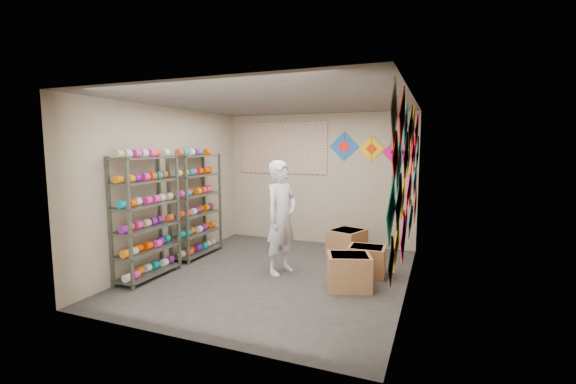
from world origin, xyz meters
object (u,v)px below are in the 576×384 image
at_px(shelf_rack_back, 196,205).
at_px(carton_b, 367,261).
at_px(shelf_rack_front, 147,218).
at_px(carton_c, 347,244).
at_px(carton_a, 349,272).
at_px(shopkeeper, 281,217).

height_order(shelf_rack_back, carton_b, shelf_rack_back).
distance_m(shelf_rack_front, carton_b, 3.50).
distance_m(carton_b, carton_c, 0.98).
distance_m(shelf_rack_back, carton_a, 3.14).
relative_size(carton_b, carton_c, 0.95).
bearing_deg(shopkeeper, shelf_rack_front, 134.57).
distance_m(shopkeeper, carton_c, 1.59).
xyz_separation_m(carton_a, carton_c, (-0.38, 1.52, 0.01)).
bearing_deg(shelf_rack_front, carton_b, 23.53).
xyz_separation_m(shelf_rack_front, shopkeeper, (1.83, 0.98, -0.04)).
bearing_deg(carton_c, carton_b, -39.15).
bearing_deg(carton_a, carton_c, 85.05).
distance_m(shelf_rack_front, carton_c, 3.50).
distance_m(shelf_rack_back, carton_c, 2.86).
bearing_deg(carton_a, shopkeeper, 146.82).
bearing_deg(carton_c, carton_a, -56.51).
relative_size(shelf_rack_back, carton_b, 3.35).
bearing_deg(carton_c, shelf_rack_back, -141.57).
xyz_separation_m(shopkeeper, carton_a, (1.17, -0.30, -0.66)).
distance_m(carton_a, carton_c, 1.56).
bearing_deg(carton_a, shelf_rack_back, 149.48).
relative_size(shelf_rack_front, shopkeeper, 1.05).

